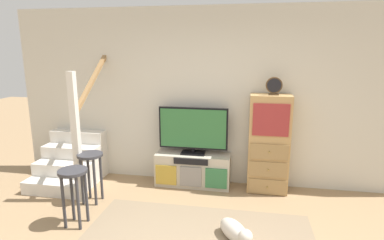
{
  "coord_description": "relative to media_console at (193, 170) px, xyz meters",
  "views": [
    {
      "loc": [
        0.5,
        -2.31,
        2.07
      ],
      "look_at": [
        -0.27,
        1.94,
        1.1
      ],
      "focal_mm": 29.37,
      "sensor_mm": 36.0,
      "label": 1
    }
  ],
  "objects": [
    {
      "name": "dog",
      "position": [
        0.72,
        -1.36,
        -0.14
      ],
      "size": [
        0.43,
        0.47,
        0.23
      ],
      "color": "beige",
      "rests_on": "ground_plane"
    },
    {
      "name": "bar_stool_near",
      "position": [
        -1.18,
        -1.37,
        0.27
      ],
      "size": [
        0.34,
        0.34,
        0.7
      ],
      "color": "#333338",
      "rests_on": "ground_plane"
    },
    {
      "name": "side_cabinet",
      "position": [
        1.12,
        0.01,
        0.47
      ],
      "size": [
        0.58,
        0.38,
        1.45
      ],
      "color": "tan",
      "rests_on": "ground_plane"
    },
    {
      "name": "bar_stool_far",
      "position": [
        -1.27,
        -0.78,
        0.27
      ],
      "size": [
        0.34,
        0.34,
        0.7
      ],
      "color": "#333338",
      "rests_on": "ground_plane"
    },
    {
      "name": "staircase",
      "position": [
        -1.94,
        0.01,
        0.12
      ],
      "size": [
        1.0,
        1.36,
        2.2
      ],
      "color": "silver",
      "rests_on": "ground_plane"
    },
    {
      "name": "media_console",
      "position": [
        0.0,
        0.0,
        0.0
      ],
      "size": [
        1.14,
        0.38,
        0.51
      ],
      "color": "#BCB29E",
      "rests_on": "ground_plane"
    },
    {
      "name": "television",
      "position": [
        0.0,
        0.02,
        0.64
      ],
      "size": [
        1.05,
        0.22,
        0.72
      ],
      "color": "black",
      "rests_on": "media_console"
    },
    {
      "name": "back_wall",
      "position": [
        0.3,
        0.27,
        1.1
      ],
      "size": [
        6.4,
        0.12,
        2.7
      ],
      "primitive_type": "cube",
      "color": "beige",
      "rests_on": "ground_plane"
    },
    {
      "name": "desk_clock",
      "position": [
        1.15,
        -0.0,
        1.32
      ],
      "size": [
        0.23,
        0.08,
        0.25
      ],
      "color": "#4C3823",
      "rests_on": "side_cabinet"
    }
  ]
}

